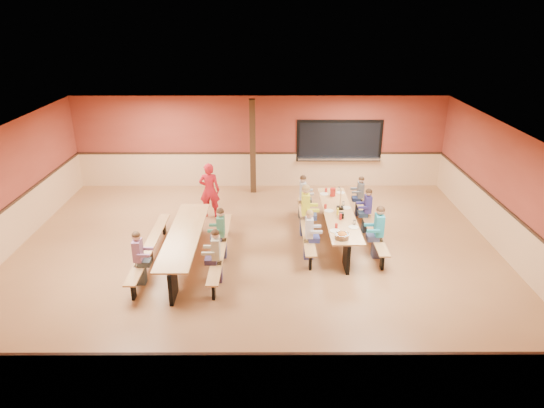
{
  "coord_description": "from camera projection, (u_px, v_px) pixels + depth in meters",
  "views": [
    {
      "loc": [
        0.37,
        -10.38,
        5.6
      ],
      "look_at": [
        0.4,
        0.51,
        1.15
      ],
      "focal_mm": 32.0,
      "sensor_mm": 36.0,
      "label": 1
    }
  ],
  "objects": [
    {
      "name": "room_envelope",
      "position": [
        255.0,
        230.0,
        11.47
      ],
      "size": [
        12.04,
        10.04,
        3.02
      ],
      "color": "brown",
      "rests_on": "ground"
    },
    {
      "name": "seated_child_tan_sec",
      "position": [
        216.0,
        256.0,
        10.44
      ],
      "size": [
        0.38,
        0.31,
        1.22
      ],
      "primitive_type": null,
      "color": "#BAB798",
      "rests_on": "ground"
    },
    {
      "name": "napkin_dispenser",
      "position": [
        342.0,
        215.0,
        11.98
      ],
      "size": [
        0.1,
        0.14,
        0.13
      ],
      "primitive_type": "cube",
      "color": "black",
      "rests_on": "cafeteria_table_main"
    },
    {
      "name": "ground",
      "position": [
        256.0,
        256.0,
        11.73
      ],
      "size": [
        12.0,
        12.0,
        0.0
      ],
      "primitive_type": "plane",
      "color": "#8F5C36",
      "rests_on": "ground"
    },
    {
      "name": "condiment_ketchup",
      "position": [
        341.0,
        217.0,
        11.87
      ],
      "size": [
        0.06,
        0.06,
        0.17
      ],
      "primitive_type": "cylinder",
      "color": "#B2140F",
      "rests_on": "cafeteria_table_main"
    },
    {
      "name": "seated_child_green_sec",
      "position": [
        221.0,
        233.0,
        11.47
      ],
      "size": [
        0.38,
        0.31,
        1.24
      ],
      "primitive_type": null,
      "color": "#3A7657",
      "rests_on": "ground"
    },
    {
      "name": "cafeteria_table_second",
      "position": [
        185.0,
        242.0,
        11.27
      ],
      "size": [
        1.91,
        3.7,
        0.74
      ],
      "color": "tan",
      "rests_on": "ground"
    },
    {
      "name": "standing_woman",
      "position": [
        210.0,
        190.0,
        13.65
      ],
      "size": [
        0.59,
        0.4,
        1.59
      ],
      "primitive_type": "imported",
      "rotation": [
        0.0,
        0.0,
        3.11
      ],
      "color": "red",
      "rests_on": "ground"
    },
    {
      "name": "seated_adult_yellow",
      "position": [
        305.0,
        210.0,
        12.6
      ],
      "size": [
        0.44,
        0.36,
        1.36
      ],
      "primitive_type": null,
      "color": "yellow",
      "rests_on": "ground"
    },
    {
      "name": "seated_child_grey_left",
      "position": [
        303.0,
        197.0,
        13.67
      ],
      "size": [
        0.38,
        0.31,
        1.24
      ],
      "primitive_type": null,
      "color": "#B0B0B0",
      "rests_on": "ground"
    },
    {
      "name": "structural_post",
      "position": [
        253.0,
        147.0,
        15.24
      ],
      "size": [
        0.18,
        0.18,
        3.0
      ],
      "primitive_type": "cube",
      "color": "#301E10",
      "rests_on": "ground"
    },
    {
      "name": "place_settings",
      "position": [
        339.0,
        211.0,
        12.3
      ],
      "size": [
        0.65,
        3.3,
        0.11
      ],
      "primitive_type": null,
      "color": "beige",
      "rests_on": "cafeteria_table_main"
    },
    {
      "name": "seated_child_purple_sec",
      "position": [
        139.0,
        258.0,
        10.35
      ],
      "size": [
        0.37,
        0.31,
        1.22
      ],
      "primitive_type": null,
      "color": "#96618B",
      "rests_on": "ground"
    },
    {
      "name": "seated_child_char_right",
      "position": [
        360.0,
        196.0,
        13.81
      ],
      "size": [
        0.35,
        0.28,
        1.17
      ],
      "primitive_type": null,
      "color": "#54585F",
      "rests_on": "ground"
    },
    {
      "name": "table_paddle",
      "position": [
        340.0,
        204.0,
        12.49
      ],
      "size": [
        0.16,
        0.16,
        0.56
      ],
      "color": "black",
      "rests_on": "cafeteria_table_main"
    },
    {
      "name": "seated_child_teal_right",
      "position": [
        379.0,
        232.0,
        11.46
      ],
      "size": [
        0.41,
        0.34,
        1.29
      ],
      "primitive_type": null,
      "color": "teal",
      "rests_on": "ground"
    },
    {
      "name": "punch_pitcher",
      "position": [
        333.0,
        192.0,
        13.36
      ],
      "size": [
        0.16,
        0.16,
        0.22
      ],
      "primitive_type": "cylinder",
      "color": "#B01F17",
      "rests_on": "cafeteria_table_main"
    },
    {
      "name": "condiment_mustard",
      "position": [
        338.0,
        211.0,
        12.17
      ],
      "size": [
        0.06,
        0.06,
        0.17
      ],
      "primitive_type": "cylinder",
      "color": "yellow",
      "rests_on": "cafeteria_table_main"
    },
    {
      "name": "seated_child_navy_right",
      "position": [
        367.0,
        211.0,
        12.78
      ],
      "size": [
        0.37,
        0.3,
        1.2
      ],
      "primitive_type": null,
      "color": "navy",
      "rests_on": "ground"
    },
    {
      "name": "cafeteria_table_main",
      "position": [
        338.0,
        220.0,
        12.4
      ],
      "size": [
        1.91,
        3.7,
        0.74
      ],
      "color": "tan",
      "rests_on": "ground"
    },
    {
      "name": "seated_child_white_left",
      "position": [
        309.0,
        235.0,
        11.41
      ],
      "size": [
        0.38,
        0.31,
        1.22
      ],
      "primitive_type": null,
      "color": "silver",
      "rests_on": "ground"
    },
    {
      "name": "chip_bowl",
      "position": [
        342.0,
        236.0,
        10.9
      ],
      "size": [
        0.32,
        0.32,
        0.15
      ],
      "primitive_type": null,
      "color": "orange",
      "rests_on": "cafeteria_table_main"
    },
    {
      "name": "kitchen_pass_through",
      "position": [
        339.0,
        143.0,
        15.77
      ],
      "size": [
        2.78,
        0.28,
        1.38
      ],
      "color": "black",
      "rests_on": "ground"
    }
  ]
}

